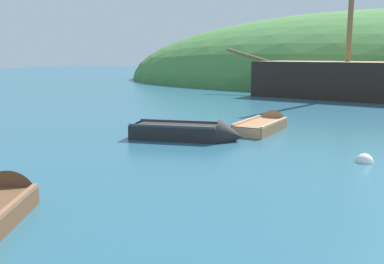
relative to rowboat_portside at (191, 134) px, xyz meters
name	(u,v)px	position (x,y,z in m)	size (l,w,h in m)	color
shore_hill	(382,83)	(4.10, 27.61, -0.15)	(44.94, 24.51, 11.61)	#477F3D
rowboat_portside	(191,134)	(0.00, 0.00, 0.00)	(3.28, 1.62, 0.98)	black
rowboat_outer_right	(265,127)	(1.46, 2.48, -0.05)	(1.19, 2.99, 0.94)	#9E7047
buoy_white	(364,162)	(4.64, -0.72, -0.15)	(0.39, 0.39, 0.39)	white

